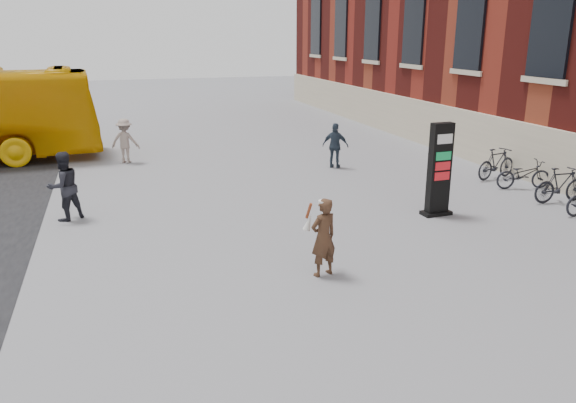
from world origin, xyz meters
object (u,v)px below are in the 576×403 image
object	(u,v)px
woman	(323,236)
info_pylon	(439,170)
bike_6	(523,174)
pedestrian_b	(125,141)
pedestrian_a	(64,186)
pedestrian_c	(335,146)
bike_7	(497,163)
bike_5	(561,185)

from	to	relation	value
woman	info_pylon	bearing A→B (deg)	-163.45
info_pylon	bike_6	size ratio (longest dim) A/B	1.43
pedestrian_b	bike_6	size ratio (longest dim) A/B	0.95
pedestrian_a	pedestrian_c	xyz separation A→B (m)	(8.62, 3.27, -0.09)
pedestrian_c	bike_7	distance (m)	5.32
woman	pedestrian_c	bearing A→B (deg)	-129.58
woman	bike_7	size ratio (longest dim) A/B	0.93
pedestrian_a	bike_7	distance (m)	13.01
woman	pedestrian_a	xyz separation A→B (m)	(-4.96, 5.12, 0.07)
pedestrian_a	pedestrian_c	distance (m)	9.22
woman	pedestrian_b	world-z (taller)	pedestrian_b
pedestrian_a	bike_6	world-z (taller)	pedestrian_a
bike_6	bike_7	world-z (taller)	bike_7
info_pylon	woman	bearing A→B (deg)	-149.90
woman	bike_5	size ratio (longest dim) A/B	0.94
info_pylon	pedestrian_b	xyz separation A→B (m)	(-7.45, 8.79, -0.40)
pedestrian_c	bike_6	world-z (taller)	pedestrian_c
bike_7	woman	bearing A→B (deg)	110.03
pedestrian_a	pedestrian_b	bearing A→B (deg)	-137.15
woman	pedestrian_c	xyz separation A→B (m)	(3.66, 8.39, -0.02)
pedestrian_c	bike_5	distance (m)	7.26
pedestrian_c	bike_5	xyz separation A→B (m)	(4.38, -5.78, -0.28)
info_pylon	pedestrian_a	xyz separation A→B (m)	(-9.13, 2.46, -0.33)
info_pylon	pedestrian_b	world-z (taller)	info_pylon
pedestrian_c	pedestrian_a	bearing A→B (deg)	56.36
info_pylon	woman	xyz separation A→B (m)	(-4.17, -2.66, -0.40)
pedestrian_a	bike_6	bearing A→B (deg)	143.27
woman	bike_6	xyz separation A→B (m)	(8.05, 4.12, -0.36)
info_pylon	bike_7	size ratio (longest dim) A/B	1.43
pedestrian_b	bike_6	bearing A→B (deg)	169.75
info_pylon	bike_5	bearing A→B (deg)	-3.16
pedestrian_b	woman	bearing A→B (deg)	128.65
bike_5	pedestrian_c	bearing A→B (deg)	39.70
woman	bike_7	world-z (taller)	woman
bike_5	pedestrian_b	bearing A→B (deg)	54.55
pedestrian_b	bike_7	distance (m)	12.85
woman	pedestrian_c	size ratio (longest dim) A/B	1.00
woman	pedestrian_b	bearing A→B (deg)	-90.01
info_pylon	bike_5	distance (m)	3.94
pedestrian_c	info_pylon	bearing A→B (deg)	130.63
pedestrian_c	bike_6	distance (m)	6.13
pedestrian_b	bike_5	world-z (taller)	pedestrian_b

